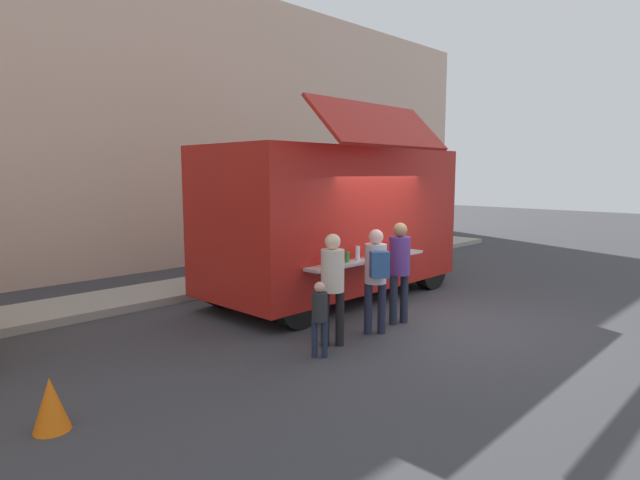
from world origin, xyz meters
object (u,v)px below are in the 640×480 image
object	(u,v)px
traffic_cone_orange	(51,404)
customer_front_ordering	(399,264)
trash_bin	(372,243)
customer_mid_with_backpack	(376,271)
food_truck_main	(334,218)
child_near_queue	(320,313)
customer_rear_waiting	(333,279)

from	to	relation	value
traffic_cone_orange	customer_front_ordering	bearing A→B (deg)	-2.82
trash_bin	customer_mid_with_backpack	size ratio (longest dim) A/B	0.59
food_truck_main	customer_front_ordering	bearing A→B (deg)	-107.88
food_truck_main	traffic_cone_orange	size ratio (longest dim) A/B	10.07
customer_front_ordering	child_near_queue	size ratio (longest dim) A/B	1.61
trash_bin	customer_front_ordering	bearing A→B (deg)	-137.30
customer_front_ordering	customer_rear_waiting	size ratio (longest dim) A/B	1.03
traffic_cone_orange	customer_mid_with_backpack	world-z (taller)	customer_mid_with_backpack
trash_bin	child_near_queue	bearing A→B (deg)	-146.28
traffic_cone_orange	customer_front_ordering	xyz separation A→B (m)	(5.47, -0.27, 0.76)
traffic_cone_orange	trash_bin	xyz separation A→B (m)	(10.26, 4.16, 0.22)
customer_mid_with_backpack	customer_rear_waiting	size ratio (longest dim) A/B	1.00
trash_bin	traffic_cone_orange	bearing A→B (deg)	-157.95
food_truck_main	customer_mid_with_backpack	distance (m)	2.68
child_near_queue	traffic_cone_orange	bearing A→B (deg)	132.15
food_truck_main	customer_mid_with_backpack	world-z (taller)	food_truck_main
traffic_cone_orange	trash_bin	size ratio (longest dim) A/B	0.55
customer_front_ordering	child_near_queue	xyz separation A→B (m)	(-2.12, -0.19, -0.39)
traffic_cone_orange	customer_rear_waiting	distance (m)	3.91
trash_bin	customer_front_ordering	size ratio (longest dim) A/B	0.58
traffic_cone_orange	trash_bin	bearing A→B (deg)	22.05
customer_front_ordering	customer_mid_with_backpack	size ratio (longest dim) A/B	1.03
customer_rear_waiting	child_near_queue	xyz separation A→B (m)	(-0.49, -0.21, -0.36)
food_truck_main	customer_front_ordering	xyz separation A→B (m)	(-0.65, -2.10, -0.62)
customer_rear_waiting	child_near_queue	world-z (taller)	customer_rear_waiting
traffic_cone_orange	customer_mid_with_backpack	xyz separation A→B (m)	(4.71, -0.36, 0.76)
customer_mid_with_backpack	trash_bin	bearing A→B (deg)	-12.37
child_near_queue	food_truck_main	bearing A→B (deg)	-0.32
trash_bin	child_near_queue	world-z (taller)	child_near_queue
trash_bin	food_truck_main	bearing A→B (deg)	-150.78
customer_front_ordering	customer_rear_waiting	world-z (taller)	customer_front_ordering
traffic_cone_orange	customer_mid_with_backpack	size ratio (longest dim) A/B	0.33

